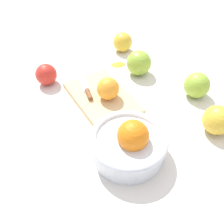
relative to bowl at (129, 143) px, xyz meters
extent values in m
plane|color=silver|center=(0.12, -0.14, -0.04)|extent=(2.40, 2.40, 0.00)
cylinder|color=silver|center=(0.00, 0.00, -0.01)|extent=(0.17, 0.17, 0.06)
torus|color=silver|center=(0.00, 0.00, 0.01)|extent=(0.19, 0.19, 0.02)
sphere|color=orange|center=(-0.01, 0.00, 0.03)|extent=(0.07, 0.07, 0.07)
cube|color=#DBB77F|center=(0.20, -0.09, -0.03)|extent=(0.27, 0.21, 0.02)
sphere|color=orange|center=(0.18, -0.10, 0.01)|extent=(0.07, 0.07, 0.07)
cube|color=silver|center=(0.29, -0.10, -0.02)|extent=(0.11, 0.07, 0.00)
cylinder|color=brown|center=(0.22, -0.06, -0.02)|extent=(0.05, 0.03, 0.01)
sphere|color=#8EB738|center=(0.01, -0.31, 0.00)|extent=(0.08, 0.08, 0.08)
sphere|color=#8EB738|center=(0.21, -0.28, 0.00)|extent=(0.08, 0.08, 0.08)
sphere|color=gold|center=(0.35, -0.35, -0.01)|extent=(0.07, 0.07, 0.07)
sphere|color=red|center=(0.38, -0.03, -0.01)|extent=(0.07, 0.07, 0.07)
sphere|color=gold|center=(-0.11, -0.22, 0.00)|extent=(0.08, 0.08, 0.08)
ellipsoid|color=orange|center=(0.30, -0.27, -0.04)|extent=(0.06, 0.06, 0.01)
camera|label=1|loc=(-0.25, 0.30, 0.47)|focal=40.97mm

